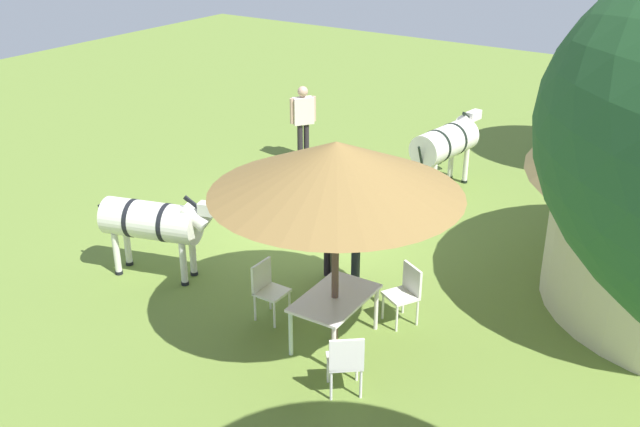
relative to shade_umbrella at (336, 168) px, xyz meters
name	(u,v)px	position (x,y,z in m)	size (l,w,h in m)	color
ground_plane	(314,236)	(-2.66, -2.20, -2.66)	(36.00, 36.00, 0.00)	olive
shade_umbrella	(336,168)	(0.00, 0.00, 0.00)	(3.38, 3.38, 3.02)	brown
patio_dining_table	(335,302)	(0.00, 0.00, -2.01)	(1.34, 0.86, 0.74)	silver
patio_chair_east_end	(267,286)	(0.02, -1.19, -2.14)	(0.45, 0.43, 0.90)	white
patio_chair_west_end	(345,360)	(0.92, 0.76, -2.14)	(0.60, 0.61, 0.90)	white
patio_chair_near_hut	(406,290)	(-1.05, 0.57, -2.14)	(0.58, 0.59, 0.90)	silver
guest_beside_umbrella	(356,229)	(-1.56, -0.61, -1.65)	(0.56, 0.36, 1.67)	black
guest_behind_table	(331,224)	(-1.55, -1.09, -1.69)	(0.22, 0.58, 1.61)	black
standing_watcher	(303,116)	(-5.89, -4.73, -1.59)	(0.54, 0.46, 1.77)	black
striped_lounge_chair	(370,218)	(-3.45, -1.46, -2.40)	(0.75, 0.92, 0.65)	teal
zebra_nearest_camera	(446,143)	(-6.15, -1.23, -1.64)	(2.31, 0.89, 1.56)	silver
zebra_by_umbrella	(154,222)	(0.02, -3.49, -1.68)	(1.07, 2.22, 1.52)	silver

